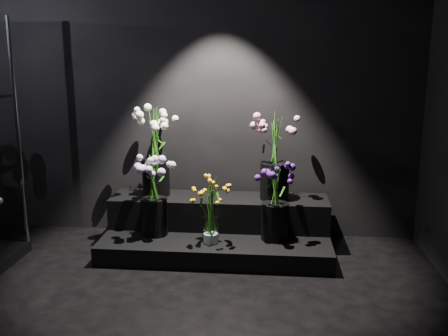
# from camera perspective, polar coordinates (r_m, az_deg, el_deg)

# --- Properties ---
(wall_back) EXTENTS (4.00, 0.00, 4.00)m
(wall_back) POSITION_cam_1_polar(r_m,az_deg,el_deg) (4.62, -2.68, 9.27)
(wall_back) COLOR black
(wall_back) RESTS_ON floor
(display_riser) EXTENTS (1.95, 0.87, 0.43)m
(display_riser) POSITION_cam_1_polar(r_m,az_deg,el_deg) (4.47, -0.70, -6.88)
(display_riser) COLOR black
(display_riser) RESTS_ON floor
(bouquet_orange_bells) EXTENTS (0.28, 0.28, 0.56)m
(bouquet_orange_bells) POSITION_cam_1_polar(r_m,az_deg,el_deg) (4.09, -1.54, -4.74)
(bouquet_orange_bells) COLOR white
(bouquet_orange_bells) RESTS_ON display_riser
(bouquet_lilac) EXTENTS (0.42, 0.42, 0.69)m
(bouquet_lilac) POSITION_cam_1_polar(r_m,az_deg,el_deg) (4.29, -8.06, -2.46)
(bouquet_lilac) COLOR black
(bouquet_lilac) RESTS_ON display_riser
(bouquet_purple) EXTENTS (0.36, 0.36, 0.67)m
(bouquet_purple) POSITION_cam_1_polar(r_m,az_deg,el_deg) (4.17, 5.90, -3.29)
(bouquet_purple) COLOR black
(bouquet_purple) RESTS_ON display_riser
(bouquet_cream_roses) EXTENTS (0.50, 0.50, 0.78)m
(bouquet_cream_roses) POSITION_cam_1_polar(r_m,az_deg,el_deg) (4.51, -7.89, 2.44)
(bouquet_cream_roses) COLOR black
(bouquet_cream_roses) RESTS_ON display_riser
(bouquet_pink_roses) EXTENTS (0.41, 0.41, 0.76)m
(bouquet_pink_roses) POSITION_cam_1_polar(r_m,az_deg,el_deg) (4.37, 5.88, 1.97)
(bouquet_pink_roses) COLOR black
(bouquet_pink_roses) RESTS_ON display_riser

